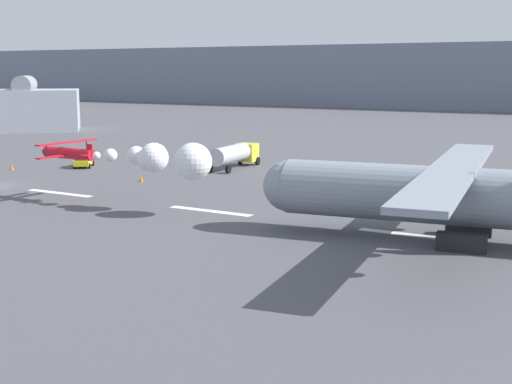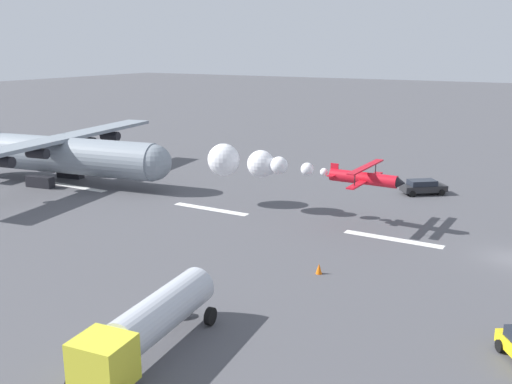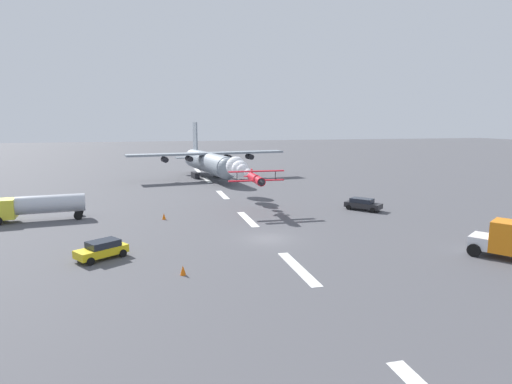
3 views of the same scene
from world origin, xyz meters
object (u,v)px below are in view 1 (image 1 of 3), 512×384
object	(u,v)px
stunt_biplane_red	(156,159)
fuel_tanker_truck	(235,154)
traffic_cone_near	(12,167)
traffic_cone_far	(141,178)
airport_staff_sedan	(83,161)
cargo_transport_plane	(436,193)

from	to	relation	value
stunt_biplane_red	fuel_tanker_truck	bearing A→B (deg)	107.84
fuel_tanker_truck	traffic_cone_near	world-z (taller)	fuel_tanker_truck
stunt_biplane_red	traffic_cone_far	bearing A→B (deg)	134.22
stunt_biplane_red	traffic_cone_far	size ratio (longest dim) A/B	25.59
stunt_biplane_red	traffic_cone_near	bearing A→B (deg)	160.34
traffic_cone_near	traffic_cone_far	size ratio (longest dim) A/B	1.00
airport_staff_sedan	traffic_cone_far	size ratio (longest dim) A/B	5.88
cargo_transport_plane	traffic_cone_far	bearing A→B (deg)	163.42
traffic_cone_far	traffic_cone_near	bearing A→B (deg)	-177.89
traffic_cone_far	stunt_biplane_red	bearing A→B (deg)	-45.78
stunt_biplane_red	traffic_cone_far	xyz separation A→B (m)	(-11.24, 11.55, -4.05)
airport_staff_sedan	traffic_cone_near	bearing A→B (deg)	-131.82
cargo_transport_plane	stunt_biplane_red	distance (m)	23.44
cargo_transport_plane	traffic_cone_near	distance (m)	54.67
fuel_tanker_truck	traffic_cone_far	distance (m)	14.31
stunt_biplane_red	traffic_cone_near	distance (m)	32.48
stunt_biplane_red	airport_staff_sedan	xyz separation A→B (m)	(-24.78, 17.06, -3.61)
airport_staff_sedan	stunt_biplane_red	bearing A→B (deg)	-34.55
fuel_tanker_truck	airport_staff_sedan	distance (m)	18.62
cargo_transport_plane	airport_staff_sedan	bearing A→B (deg)	161.81
traffic_cone_near	stunt_biplane_red	bearing A→B (deg)	-19.66
cargo_transport_plane	stunt_biplane_red	size ratio (longest dim) A/B	1.68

